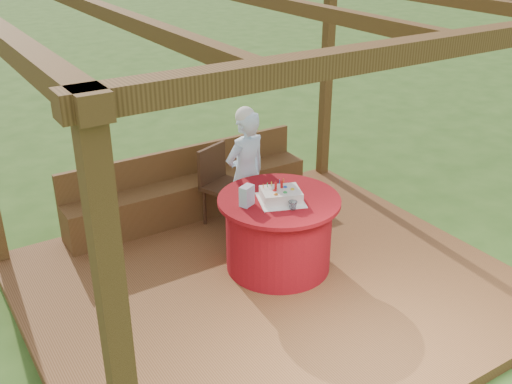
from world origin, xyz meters
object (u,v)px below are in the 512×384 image
elderly_woman (246,173)px  gift_bag (247,196)px  bench (190,194)px  drinking_glass (293,205)px  table (279,232)px  chair (221,181)px  birthday_cake (281,195)px

elderly_woman → gift_bag: (-0.43, -0.72, 0.13)m
bench → gift_bag: bearing=-94.3°
bench → drinking_glass: (0.21, -1.79, 0.55)m
table → chair: (0.00, 1.18, 0.12)m
elderly_woman → drinking_glass: size_ratio=16.96×
table → chair: bearing=89.9°
chair → drinking_glass: (-0.03, -1.44, 0.30)m
elderly_woman → birthday_cake: elderly_woman is taller
table → drinking_glass: (-0.03, -0.26, 0.42)m
drinking_glass → chair: bearing=88.8°
elderly_woman → chair: bearing=101.1°
gift_bag → drinking_glass: gift_bag is taller
elderly_woman → gift_bag: 0.85m
bench → drinking_glass: drinking_glass is taller
table → birthday_cake: birthday_cake is taller
bench → gift_bag: 1.60m
chair → birthday_cake: 1.27m
chair → elderly_woman: size_ratio=0.61×
bench → birthday_cake: 1.68m
drinking_glass → bench: bearing=96.6°
table → elderly_woman: elderly_woman is taller
chair → drinking_glass: 1.47m
drinking_glass → table: bearing=84.0°
bench → elderly_woman: size_ratio=2.01×
bench → chair: (0.24, -0.34, 0.25)m
table → drinking_glass: 0.50m
gift_bag → drinking_glass: bearing=-68.3°
birthday_cake → gift_bag: 0.35m
bench → elderly_woman: elderly_woman is taller
gift_bag → chair: bearing=48.7°
bench → elderly_woman: 0.95m
chair → elderly_woman: bearing=-78.9°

